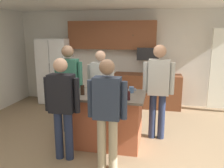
{
  "coord_description": "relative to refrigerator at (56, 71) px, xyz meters",
  "views": [
    {
      "loc": [
        0.9,
        -3.64,
        1.98
      ],
      "look_at": [
        0.05,
        0.44,
        1.05
      ],
      "focal_mm": 36.69,
      "sensor_mm": 36.0,
      "label": 1
    }
  ],
  "objects": [
    {
      "name": "floor",
      "position": [
        2.0,
        -2.38,
        -0.92
      ],
      "size": [
        7.04,
        7.04,
        0.0
      ],
      "primitive_type": "plane",
      "color": "#937A5B",
      "rests_on": "ground"
    },
    {
      "name": "back_wall",
      "position": [
        2.0,
        0.42,
        0.38
      ],
      "size": [
        6.4,
        0.1,
        2.6
      ],
      "primitive_type": "cube",
      "color": "silver",
      "rests_on": "ground"
    },
    {
      "name": "cabinet_run_upper",
      "position": [
        1.6,
        0.22,
        1.01
      ],
      "size": [
        2.4,
        0.38,
        0.75
      ],
      "color": "brown"
    },
    {
      "name": "cabinet_run_lower",
      "position": [
        2.6,
        0.1,
        -0.47
      ],
      "size": [
        1.8,
        0.63,
        0.9
      ],
      "color": "brown",
      "rests_on": "ground"
    },
    {
      "name": "refrigerator",
      "position": [
        0.0,
        0.0,
        0.0
      ],
      "size": [
        0.85,
        0.76,
        1.84
      ],
      "color": "white",
      "rests_on": "ground"
    },
    {
      "name": "microwave_over_range",
      "position": [
        2.6,
        0.12,
        0.53
      ],
      "size": [
        0.56,
        0.4,
        0.32
      ],
      "primitive_type": "cube",
      "color": "black"
    },
    {
      "name": "kitchen_island",
      "position": [
        2.05,
        -2.24,
        -0.44
      ],
      "size": [
        1.27,
        0.91,
        0.94
      ],
      "color": "#AD5638",
      "rests_on": "ground"
    },
    {
      "name": "person_guest_left",
      "position": [
        1.17,
        -1.89,
        0.1
      ],
      "size": [
        0.57,
        0.23,
        1.75
      ],
      "rotation": [
        0.0,
        0.0,
        -0.38
      ],
      "color": "#232D4C",
      "rests_on": "ground"
    },
    {
      "name": "person_guest_by_door",
      "position": [
        1.72,
        -1.49,
        0.02
      ],
      "size": [
        0.57,
        0.22,
        1.63
      ],
      "rotation": [
        0.0,
        0.0,
        -1.15
      ],
      "color": "#4C5166",
      "rests_on": "ground"
    },
    {
      "name": "person_host_foreground",
      "position": [
        2.21,
        -3.04,
        0.02
      ],
      "size": [
        0.57,
        0.22,
        1.64
      ],
      "rotation": [
        0.0,
        0.0,
        1.77
      ],
      "color": "tan",
      "rests_on": "ground"
    },
    {
      "name": "person_elder_center",
      "position": [
        2.9,
        -1.83,
        0.12
      ],
      "size": [
        0.57,
        0.23,
        1.78
      ],
      "rotation": [
        0.0,
        0.0,
        -2.69
      ],
      "color": "#232D4C",
      "rests_on": "ground"
    },
    {
      "name": "person_guest_right",
      "position": [
        1.47,
        -2.89,
        0.01
      ],
      "size": [
        0.57,
        0.22,
        1.62
      ],
      "rotation": [
        0.0,
        0.0,
        0.84
      ],
      "color": "#232D4C",
      "rests_on": "ground"
    },
    {
      "name": "glass_dark_ale",
      "position": [
        2.17,
        -2.06,
        0.1
      ],
      "size": [
        0.07,
        0.07,
        0.15
      ],
      "color": "black",
      "rests_on": "kitchen_island"
    },
    {
      "name": "tumbler_amber",
      "position": [
        1.63,
        -2.39,
        0.1
      ],
      "size": [
        0.07,
        0.07,
        0.17
      ],
      "color": "black",
      "rests_on": "kitchen_island"
    },
    {
      "name": "mug_ceramic_white",
      "position": [
        2.44,
        -2.08,
        0.07
      ],
      "size": [
        0.13,
        0.09,
        0.11
      ],
      "color": "#4C6B99",
      "rests_on": "kitchen_island"
    },
    {
      "name": "glass_stout_tall",
      "position": [
        2.44,
        -2.54,
        0.09
      ],
      "size": [
        0.07,
        0.07,
        0.14
      ],
      "color": "black",
      "rests_on": "kitchen_island"
    },
    {
      "name": "glass_short_whisky",
      "position": [
        2.37,
        -2.29,
        0.09
      ],
      "size": [
        0.06,
        0.06,
        0.14
      ],
      "color": "black",
      "rests_on": "kitchen_island"
    },
    {
      "name": "serving_tray",
      "position": [
        2.0,
        -2.29,
        0.04
      ],
      "size": [
        0.44,
        0.3,
        0.04
      ],
      "color": "#B7B7BC",
      "rests_on": "kitchen_island"
    }
  ]
}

